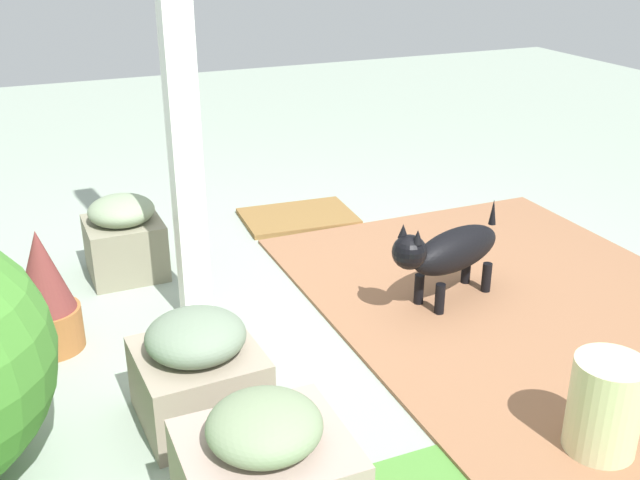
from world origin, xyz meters
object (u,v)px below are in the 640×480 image
(ceramic_urn, at_px, (605,408))
(dog, at_px, (449,251))
(porch_pillar, at_px, (175,24))
(terracotta_pot_spiky, at_px, (45,294))
(doormat, at_px, (298,217))
(stone_planter_mid, at_px, (198,371))
(stone_planter_nearest, at_px, (124,237))

(ceramic_urn, bearing_deg, dog, -94.96)
(dog, bearing_deg, porch_pillar, -17.46)
(terracotta_pot_spiky, relative_size, doormat, 0.81)
(porch_pillar, xyz_separation_m, stone_planter_mid, (0.18, 0.75, -1.09))
(porch_pillar, relative_size, stone_planter_nearest, 6.16)
(stone_planter_mid, relative_size, terracotta_pot_spiky, 0.82)
(porch_pillar, relative_size, doormat, 3.92)
(stone_planter_mid, height_order, ceramic_urn, stone_planter_mid)
(stone_planter_nearest, relative_size, ceramic_urn, 1.17)
(stone_planter_nearest, bearing_deg, dog, 145.40)
(terracotta_pot_spiky, bearing_deg, stone_planter_mid, 122.24)
(stone_planter_nearest, distance_m, ceramic_urn, 2.37)
(dog, height_order, doormat, dog)
(terracotta_pot_spiky, height_order, doormat, terracotta_pot_spiky)
(stone_planter_mid, bearing_deg, dog, -162.48)
(terracotta_pot_spiky, height_order, ceramic_urn, terracotta_pot_spiky)
(porch_pillar, relative_size, ceramic_urn, 7.23)
(stone_planter_nearest, distance_m, doormat, 1.15)
(porch_pillar, relative_size, terracotta_pot_spiky, 4.83)
(stone_planter_nearest, distance_m, dog, 1.61)
(stone_planter_mid, xyz_separation_m, ceramic_urn, (-1.19, 0.71, -0.02))
(porch_pillar, distance_m, terracotta_pot_spiky, 1.21)
(terracotta_pot_spiky, xyz_separation_m, doormat, (-1.49, -0.96, -0.24))
(doormat, bearing_deg, dog, 100.90)
(doormat, bearing_deg, terracotta_pot_spiky, 32.73)
(stone_planter_mid, relative_size, dog, 0.66)
(porch_pillar, height_order, stone_planter_nearest, porch_pillar)
(porch_pillar, bearing_deg, stone_planter_mid, 76.81)
(stone_planter_nearest, bearing_deg, doormat, -161.49)
(stone_planter_nearest, relative_size, terracotta_pot_spiky, 0.78)
(terracotta_pot_spiky, xyz_separation_m, ceramic_urn, (-1.64, 1.43, -0.08))
(stone_planter_nearest, height_order, terracotta_pot_spiky, terracotta_pot_spiky)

